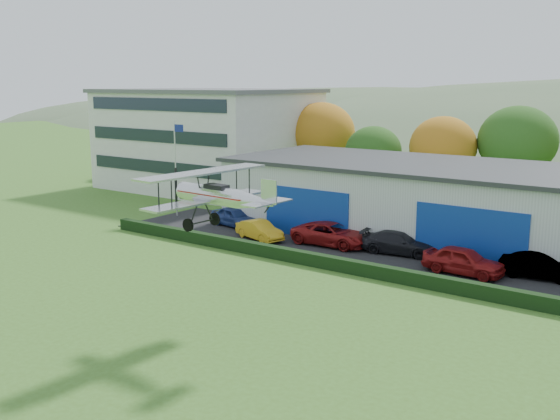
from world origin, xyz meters
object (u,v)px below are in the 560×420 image
Objects in this scene: flagpole at (176,160)px; car_0 at (235,217)px; car_1 at (259,230)px; biplane at (218,194)px; hangar at (501,207)px; car_2 at (331,234)px; car_5 at (539,266)px; office_block at (208,139)px; car_4 at (464,261)px; car_3 at (399,243)px.

car_0 is (6.44, -0.31, -3.99)m from flagpole.
car_1 is 0.59× the size of biplane.
hangar reaches higher than car_2.
office_block is at bearing 62.65° from car_5.
car_2 is (9.14, -0.62, 0.03)m from car_0.
biplane is (-5.85, -14.87, 5.47)m from car_4.
car_0 is at bearing -161.19° from hangar.
car_0 is at bearing 77.94° from car_1.
car_0 is 0.63× the size of biplane.
car_4 is at bearing -86.74° from hangar.
car_2 is 1.18× the size of car_4.
flagpole is at bearing 81.40° from car_3.
biplane is at bearing -47.47° from office_block.
car_1 is 18.00m from biplane.
office_block reaches higher than car_5.
car_2 is 4.83m from car_3.
flagpole is at bearing 98.23° from car_0.
car_5 is at bearing -20.03° from office_block.
car_1 is at bearing 88.63° from car_5.
car_0 is at bearing 131.83° from biplane.
office_block is 4.71× the size of car_0.
hangar is at bearing -42.99° from car_1.
car_2 reaches higher than car_5.
hangar is 9.93× the size of car_1.
office_block is 24.71m from car_1.
office_block is 31.75m from car_3.
car_0 is 0.79× the size of car_2.
office_block is 20.21m from car_0.
hangar reaches higher than car_0.
flagpole is 16.10m from car_2.
flagpole is (-24.88, -5.98, 2.13)m from hangar.
biplane is at bearing 142.34° from car_5.
car_1 is 5.26m from car_2.
car_5 is at bearing -1.16° from flagpole.
biplane reaches higher than hangar.
car_5 reaches higher than car_1.
car_5 is (13.59, 0.34, -0.06)m from car_2.
car_0 is (14.55, -13.31, -4.42)m from office_block.
car_2 reaches higher than car_1.
biplane is at bearing -131.19° from car_0.
car_5 is 19.94m from biplane.
biplane is at bearing 169.31° from car_3.
flagpole reaches higher than biplane.
flagpole is 1.60× the size of car_3.
car_2 is at bearing -30.45° from office_block.
car_1 is at bearing -149.26° from hangar.
car_2 is 9.86m from car_4.
car_4 reaches higher than car_2.
hangar is at bearing -12.01° from office_block.
flagpole is (8.12, -13.00, -0.43)m from office_block.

